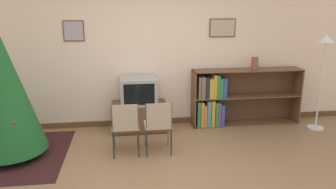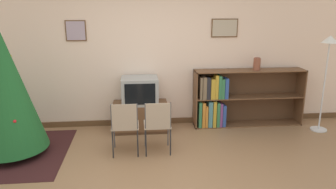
{
  "view_description": "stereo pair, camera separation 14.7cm",
  "coord_description": "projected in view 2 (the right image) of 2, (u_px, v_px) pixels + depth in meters",
  "views": [
    {
      "loc": [
        -0.43,
        -3.58,
        2.18
      ],
      "look_at": [
        0.2,
        1.21,
        0.84
      ],
      "focal_mm": 35.0,
      "sensor_mm": 36.0,
      "label": 1
    },
    {
      "loc": [
        -0.28,
        -3.6,
        2.18
      ],
      "look_at": [
        0.2,
        1.21,
        0.84
      ],
      "focal_mm": 35.0,
      "sensor_mm": 36.0,
      "label": 2
    }
  ],
  "objects": [
    {
      "name": "ground_plane",
      "position": [
        162.0,
        186.0,
        4.06
      ],
      "size": [
        24.0,
        24.0,
        0.0
      ],
      "primitive_type": "plane",
      "color": "#936B47"
    },
    {
      "name": "wall_back",
      "position": [
        151.0,
        52.0,
        5.84
      ],
      "size": [
        8.74,
        0.11,
        2.7
      ],
      "color": "beige",
      "rests_on": "ground_plane"
    },
    {
      "name": "area_rug",
      "position": [
        14.0,
        153.0,
        4.93
      ],
      "size": [
        1.58,
        1.78,
        0.01
      ],
      "color": "#381919",
      "rests_on": "ground_plane"
    },
    {
      "name": "christmas_tree",
      "position": [
        5.0,
        88.0,
        4.66
      ],
      "size": [
        1.05,
        1.05,
        2.04
      ],
      "color": "maroon",
      "rests_on": "area_rug"
    },
    {
      "name": "tv_console",
      "position": [
        140.0,
        116.0,
        5.8
      ],
      "size": [
        0.95,
        0.52,
        0.5
      ],
      "color": "#4C311E",
      "rests_on": "ground_plane"
    },
    {
      "name": "television",
      "position": [
        140.0,
        91.0,
        5.67
      ],
      "size": [
        0.62,
        0.5,
        0.46
      ],
      "color": "#9E9E99",
      "rests_on": "tv_console"
    },
    {
      "name": "folding_chair_left",
      "position": [
        125.0,
        125.0,
        4.78
      ],
      "size": [
        0.4,
        0.4,
        0.82
      ],
      "color": "tan",
      "rests_on": "ground_plane"
    },
    {
      "name": "folding_chair_right",
      "position": [
        158.0,
        124.0,
        4.82
      ],
      "size": [
        0.4,
        0.4,
        0.82
      ],
      "color": "tan",
      "rests_on": "ground_plane"
    },
    {
      "name": "bookshelf",
      "position": [
        228.0,
        99.0,
        5.98
      ],
      "size": [
        2.0,
        0.36,
        1.03
      ],
      "color": "brown",
      "rests_on": "ground_plane"
    },
    {
      "name": "vase",
      "position": [
        257.0,
        64.0,
        5.81
      ],
      "size": [
        0.12,
        0.12,
        0.23
      ],
      "color": "brown",
      "rests_on": "bookshelf"
    },
    {
      "name": "standing_lamp",
      "position": [
        328.0,
        59.0,
        5.51
      ],
      "size": [
        0.28,
        0.28,
        1.67
      ],
      "color": "silver",
      "rests_on": "ground_plane"
    }
  ]
}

